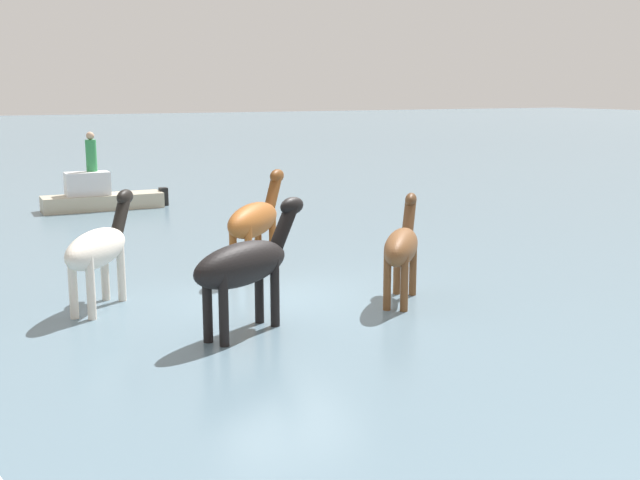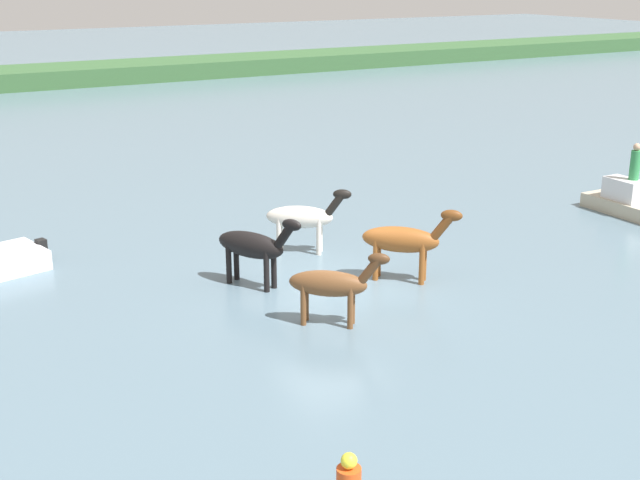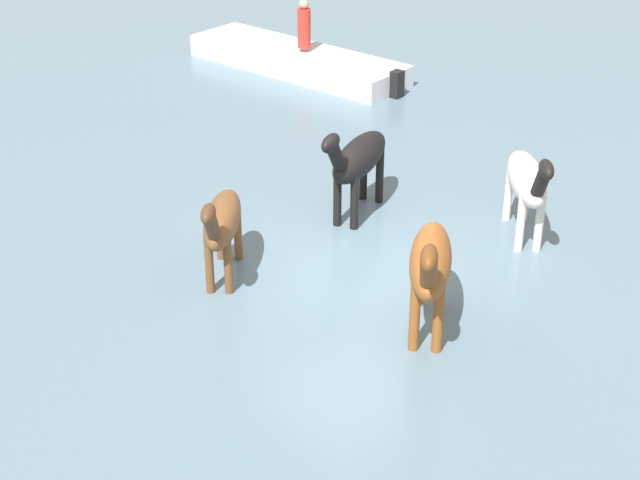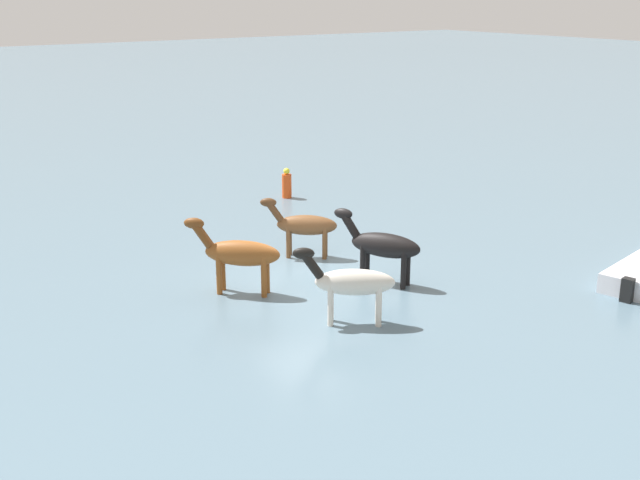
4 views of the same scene
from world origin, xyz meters
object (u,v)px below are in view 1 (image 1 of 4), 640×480
at_px(horse_mid_herd, 402,246).
at_px(horse_dark_mare, 99,248).
at_px(boat_tender_starboard, 101,200).
at_px(horse_gray_outer, 255,220).
at_px(person_spotter_bow, 91,153).
at_px(horse_pinto_flank, 246,264).

bearing_deg(horse_mid_herd, horse_dark_mare, 109.17).
bearing_deg(boat_tender_starboard, horse_dark_mare, 79.88).
height_order(horse_mid_herd, horse_gray_outer, horse_gray_outer).
bearing_deg(horse_dark_mare, person_spotter_bow, 27.08).
relative_size(horse_pinto_flank, boat_tender_starboard, 0.63).
relative_size(horse_dark_mare, person_spotter_bow, 1.80).
xyz_separation_m(horse_dark_mare, horse_gray_outer, (1.15, -3.25, 0.06)).
bearing_deg(horse_pinto_flank, horse_gray_outer, 37.91).
xyz_separation_m(horse_dark_mare, boat_tender_starboard, (10.97, -2.10, -0.73)).
bearing_deg(horse_mid_herd, horse_gray_outer, 67.15).
relative_size(horse_pinto_flank, person_spotter_bow, 2.00).
relative_size(horse_pinto_flank, horse_mid_herd, 1.22).
xyz_separation_m(horse_gray_outer, person_spotter_bow, (9.98, 1.32, 0.62)).
xyz_separation_m(horse_mid_herd, person_spotter_bow, (13.00, 2.82, 0.74)).
distance_m(horse_dark_mare, person_spotter_bow, 11.31).
height_order(horse_dark_mare, horse_gray_outer, horse_gray_outer).
bearing_deg(horse_dark_mare, boat_tender_starboard, 26.06).
height_order(horse_pinto_flank, person_spotter_bow, person_spotter_bow).
bearing_deg(boat_tender_starboard, horse_gray_outer, 97.37).
distance_m(horse_mid_herd, boat_tender_starboard, 13.13).
relative_size(horse_mid_herd, horse_gray_outer, 0.93).
height_order(horse_pinto_flank, horse_gray_outer, horse_gray_outer).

